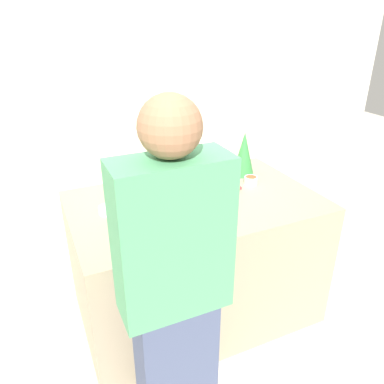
{
  "coord_description": "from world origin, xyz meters",
  "views": [
    {
      "loc": [
        -0.89,
        -1.92,
        1.96
      ],
      "look_at": [
        -0.02,
        0.0,
        0.95
      ],
      "focal_mm": 35.0,
      "sensor_mm": 36.0,
      "label": 1
    }
  ],
  "objects_px": {
    "gingerbread_house": "(192,190)",
    "candy_bowl_far_right": "(131,188)",
    "baking_tray": "(192,204)",
    "mug": "(122,211)",
    "candy_bowl_center_rear": "(184,173)",
    "candy_bowl_front_corner": "(108,209)",
    "person": "(174,294)",
    "decorative_tree": "(244,154)",
    "candy_bowl_near_tray_left": "(251,180)",
    "cookbook": "(223,187)"
  },
  "relations": [
    {
      "from": "baking_tray",
      "to": "person",
      "type": "height_order",
      "value": "person"
    },
    {
      "from": "gingerbread_house",
      "to": "candy_bowl_front_corner",
      "type": "distance_m",
      "value": 0.51
    },
    {
      "from": "decorative_tree",
      "to": "candy_bowl_far_right",
      "type": "distance_m",
      "value": 0.84
    },
    {
      "from": "baking_tray",
      "to": "person",
      "type": "relative_size",
      "value": 0.23
    },
    {
      "from": "gingerbread_house",
      "to": "cookbook",
      "type": "xyz_separation_m",
      "value": [
        0.29,
        0.14,
        -0.09
      ]
    },
    {
      "from": "decorative_tree",
      "to": "candy_bowl_front_corner",
      "type": "xyz_separation_m",
      "value": [
        -1.03,
        -0.18,
        -0.14
      ]
    },
    {
      "from": "person",
      "to": "decorative_tree",
      "type": "bearing_deg",
      "value": 46.6
    },
    {
      "from": "candy_bowl_near_tray_left",
      "to": "person",
      "type": "bearing_deg",
      "value": -137.59
    },
    {
      "from": "person",
      "to": "candy_bowl_center_rear",
      "type": "bearing_deg",
      "value": 64.71
    },
    {
      "from": "baking_tray",
      "to": "candy_bowl_far_right",
      "type": "distance_m",
      "value": 0.45
    },
    {
      "from": "candy_bowl_front_corner",
      "to": "person",
      "type": "height_order",
      "value": "person"
    },
    {
      "from": "baking_tray",
      "to": "cookbook",
      "type": "height_order",
      "value": "cookbook"
    },
    {
      "from": "decorative_tree",
      "to": "candy_bowl_front_corner",
      "type": "distance_m",
      "value": 1.06
    },
    {
      "from": "baking_tray",
      "to": "candy_bowl_front_corner",
      "type": "height_order",
      "value": "candy_bowl_front_corner"
    },
    {
      "from": "gingerbread_house",
      "to": "candy_bowl_front_corner",
      "type": "xyz_separation_m",
      "value": [
        -0.5,
        0.1,
        -0.07
      ]
    },
    {
      "from": "candy_bowl_front_corner",
      "to": "decorative_tree",
      "type": "bearing_deg",
      "value": 10.02
    },
    {
      "from": "baking_tray",
      "to": "cookbook",
      "type": "xyz_separation_m",
      "value": [
        0.29,
        0.14,
        0.01
      ]
    },
    {
      "from": "mug",
      "to": "baking_tray",
      "type": "bearing_deg",
      "value": 0.52
    },
    {
      "from": "candy_bowl_center_rear",
      "to": "candy_bowl_far_right",
      "type": "distance_m",
      "value": 0.42
    },
    {
      "from": "gingerbread_house",
      "to": "candy_bowl_center_rear",
      "type": "height_order",
      "value": "gingerbread_house"
    },
    {
      "from": "candy_bowl_near_tray_left",
      "to": "person",
      "type": "xyz_separation_m",
      "value": [
        -0.9,
        -0.82,
        -0.03
      ]
    },
    {
      "from": "candy_bowl_center_rear",
      "to": "candy_bowl_far_right",
      "type": "xyz_separation_m",
      "value": [
        -0.42,
        -0.07,
        -0.01
      ]
    },
    {
      "from": "gingerbread_house",
      "to": "candy_bowl_far_right",
      "type": "relative_size",
      "value": 1.79
    },
    {
      "from": "candy_bowl_center_rear",
      "to": "cookbook",
      "type": "xyz_separation_m",
      "value": [
        0.16,
        -0.28,
        -0.02
      ]
    },
    {
      "from": "gingerbread_house",
      "to": "candy_bowl_far_right",
      "type": "height_order",
      "value": "gingerbread_house"
    },
    {
      "from": "candy_bowl_front_corner",
      "to": "mug",
      "type": "height_order",
      "value": "mug"
    },
    {
      "from": "candy_bowl_center_rear",
      "to": "mug",
      "type": "height_order",
      "value": "mug"
    },
    {
      "from": "cookbook",
      "to": "candy_bowl_center_rear",
      "type": "bearing_deg",
      "value": 119.59
    },
    {
      "from": "mug",
      "to": "person",
      "type": "xyz_separation_m",
      "value": [
        0.03,
        -0.71,
        -0.05
      ]
    },
    {
      "from": "candy_bowl_far_right",
      "to": "candy_bowl_front_corner",
      "type": "relative_size",
      "value": 1.24
    },
    {
      "from": "baking_tray",
      "to": "mug",
      "type": "distance_m",
      "value": 0.44
    },
    {
      "from": "candy_bowl_near_tray_left",
      "to": "mug",
      "type": "bearing_deg",
      "value": -172.97
    },
    {
      "from": "mug",
      "to": "decorative_tree",
      "type": "bearing_deg",
      "value": 16.47
    },
    {
      "from": "candy_bowl_far_right",
      "to": "mug",
      "type": "bearing_deg",
      "value": -112.85
    },
    {
      "from": "decorative_tree",
      "to": "candy_bowl_far_right",
      "type": "xyz_separation_m",
      "value": [
        -0.83,
        0.07,
        -0.14
      ]
    },
    {
      "from": "mug",
      "to": "candy_bowl_center_rear",
      "type": "bearing_deg",
      "value": 36.61
    },
    {
      "from": "cookbook",
      "to": "person",
      "type": "relative_size",
      "value": 0.12
    },
    {
      "from": "candy_bowl_near_tray_left",
      "to": "gingerbread_house",
      "type": "bearing_deg",
      "value": -167.42
    },
    {
      "from": "cookbook",
      "to": "decorative_tree",
      "type": "bearing_deg",
      "value": 30.9
    },
    {
      "from": "cookbook",
      "to": "candy_bowl_far_right",
      "type": "bearing_deg",
      "value": 159.63
    },
    {
      "from": "candy_bowl_far_right",
      "to": "candy_bowl_front_corner",
      "type": "bearing_deg",
      "value": -129.82
    },
    {
      "from": "candy_bowl_front_corner",
      "to": "baking_tray",
      "type": "bearing_deg",
      "value": -11.63
    },
    {
      "from": "candy_bowl_far_right",
      "to": "person",
      "type": "bearing_deg",
      "value": -96.23
    },
    {
      "from": "gingerbread_house",
      "to": "candy_bowl_far_right",
      "type": "bearing_deg",
      "value": 129.5
    },
    {
      "from": "cookbook",
      "to": "person",
      "type": "distance_m",
      "value": 1.1
    },
    {
      "from": "candy_bowl_far_right",
      "to": "baking_tray",
      "type": "bearing_deg",
      "value": -50.57
    },
    {
      "from": "candy_bowl_center_rear",
      "to": "candy_bowl_front_corner",
      "type": "relative_size",
      "value": 0.88
    },
    {
      "from": "candy_bowl_center_rear",
      "to": "person",
      "type": "bearing_deg",
      "value": -115.29
    },
    {
      "from": "gingerbread_house",
      "to": "cookbook",
      "type": "height_order",
      "value": "gingerbread_house"
    },
    {
      "from": "candy_bowl_center_rear",
      "to": "candy_bowl_near_tray_left",
      "type": "relative_size",
      "value": 1.06
    }
  ]
}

